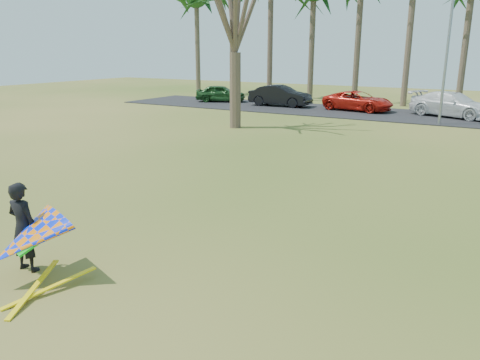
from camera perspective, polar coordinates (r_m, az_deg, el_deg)
The scene contains 9 objects.
ground at distance 10.84m, azimuth -5.44°, elevation -8.07°, with size 100.00×100.00×0.00m, color #285011.
parking_strip at distance 33.79m, azimuth 20.44°, elevation 7.30°, with size 46.00×7.00×0.06m, color black.
bare_tree_left at distance 26.99m, azimuth -0.62°, elevation 21.07°, with size 6.60×6.60×9.70m.
streetlight at distance 30.22m, azimuth 24.29°, elevation 14.51°, with size 2.28×0.18×8.00m.
car_0 at distance 40.44m, azimuth -2.37°, elevation 10.52°, with size 1.68×4.17×1.42m, color #1B441B.
car_1 at distance 37.37m, azimuth 4.92°, elevation 10.20°, with size 1.71×4.89×1.61m, color black.
car_2 at distance 35.45m, azimuth 14.19°, elevation 9.33°, with size 2.31×5.01×1.39m, color red.
car_3 at distance 34.14m, azimuth 24.46°, elevation 8.38°, with size 2.25×5.54×1.61m, color silver.
kite_flyer at distance 9.92m, azimuth -24.58°, elevation -6.42°, with size 2.13×2.39×2.02m.
Camera 1 is at (5.90, -7.99, 4.34)m, focal length 35.00 mm.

